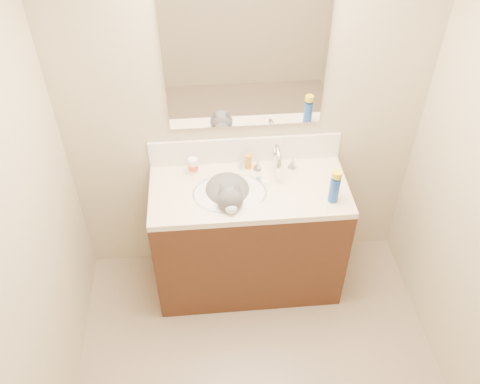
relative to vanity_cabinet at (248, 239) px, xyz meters
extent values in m
cube|color=#BDAE8D|center=(0.00, 0.28, 0.84)|extent=(2.20, 0.04, 2.50)
cube|color=#3C1E11|center=(0.00, 0.00, 0.00)|extent=(1.20, 0.55, 0.82)
cube|color=beige|center=(0.00, 0.00, 0.43)|extent=(1.20, 0.55, 0.04)
ellipsoid|color=white|center=(-0.12, -0.03, 0.38)|extent=(0.45, 0.36, 0.14)
cylinder|color=silver|center=(0.18, 0.18, 0.51)|extent=(0.04, 0.04, 0.11)
torus|color=silver|center=(0.18, 0.12, 0.56)|extent=(0.03, 0.20, 0.20)
cylinder|color=silver|center=(0.18, 0.04, 0.53)|extent=(0.03, 0.03, 0.06)
cone|color=silver|center=(0.07, 0.18, 0.48)|extent=(0.06, 0.06, 0.06)
cone|color=silver|center=(0.29, 0.18, 0.48)|extent=(0.06, 0.06, 0.06)
ellipsoid|color=#4C4A4C|center=(-0.13, 0.01, 0.40)|extent=(0.30, 0.34, 0.22)
ellipsoid|color=#4C4A4C|center=(-0.13, -0.14, 0.50)|extent=(0.16, 0.15, 0.15)
ellipsoid|color=#4C4A4C|center=(-0.13, -0.08, 0.46)|extent=(0.12, 0.12, 0.14)
cone|color=#4C4A4C|center=(-0.17, -0.12, 0.57)|extent=(0.07, 0.08, 0.09)
cone|color=#4C4A4C|center=(-0.08, -0.12, 0.57)|extent=(0.08, 0.08, 0.09)
ellipsoid|color=silver|center=(-0.12, -0.21, 0.48)|extent=(0.07, 0.06, 0.06)
ellipsoid|color=silver|center=(-0.13, -0.10, 0.41)|extent=(0.11, 0.07, 0.13)
sphere|color=#E1A491|center=(-0.12, -0.23, 0.48)|extent=(0.02, 0.02, 0.02)
cylinder|color=#4C4A4C|center=(0.01, 0.00, 0.34)|extent=(0.11, 0.23, 0.04)
cube|color=white|center=(0.00, 0.26, 0.54)|extent=(1.20, 0.02, 0.18)
cube|color=white|center=(0.00, 0.26, 1.13)|extent=(0.90, 0.02, 0.80)
cylinder|color=white|center=(-0.33, 0.18, 0.50)|extent=(0.06, 0.06, 0.11)
cylinder|color=#E85326|center=(-0.33, 0.18, 0.50)|extent=(0.06, 0.06, 0.04)
cylinder|color=#B7B7BC|center=(-0.02, 0.20, 0.48)|extent=(0.06, 0.06, 0.06)
cylinder|color=orange|center=(0.02, 0.19, 0.50)|extent=(0.04, 0.04, 0.10)
cube|color=white|center=(0.07, 0.08, 0.45)|extent=(0.10, 0.11, 0.01)
cube|color=#6198CE|center=(0.07, 0.08, 0.46)|extent=(0.03, 0.03, 0.02)
cylinder|color=#1844AB|center=(0.48, -0.15, 0.53)|extent=(0.08, 0.08, 0.16)
cylinder|color=yellow|center=(0.48, -0.15, 0.65)|extent=(0.08, 0.08, 0.04)
camera|label=1|loc=(-0.26, -2.27, 2.47)|focal=38.00mm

